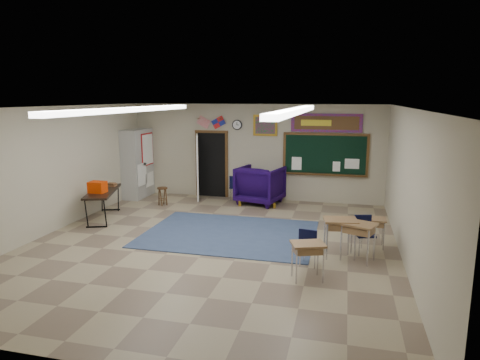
% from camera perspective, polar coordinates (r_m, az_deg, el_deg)
% --- Properties ---
extents(floor, '(9.00, 9.00, 0.00)m').
position_cam_1_polar(floor, '(9.61, -3.85, -8.55)').
color(floor, gray).
rests_on(floor, ground).
extents(back_wall, '(8.00, 0.04, 3.00)m').
position_cam_1_polar(back_wall, '(13.51, 1.91, 3.73)').
color(back_wall, '#B9AF96').
rests_on(back_wall, floor).
extents(front_wall, '(8.00, 0.04, 3.00)m').
position_cam_1_polar(front_wall, '(5.26, -19.38, -8.64)').
color(front_wall, '#B9AF96').
rests_on(front_wall, floor).
extents(left_wall, '(0.04, 9.00, 3.00)m').
position_cam_1_polar(left_wall, '(11.10, -24.02, 1.19)').
color(left_wall, '#B9AF96').
rests_on(left_wall, floor).
extents(right_wall, '(0.04, 9.00, 3.00)m').
position_cam_1_polar(right_wall, '(8.86, 21.48, -0.91)').
color(right_wall, '#B9AF96').
rests_on(right_wall, floor).
extents(ceiling, '(8.00, 9.00, 0.04)m').
position_cam_1_polar(ceiling, '(9.05, -4.10, 9.65)').
color(ceiling, silver).
rests_on(ceiling, back_wall).
extents(area_rug, '(4.00, 3.00, 0.02)m').
position_cam_1_polar(area_rug, '(10.27, -1.41, -7.15)').
color(area_rug, '#374869').
rests_on(area_rug, floor).
extents(fluorescent_strips, '(3.86, 6.00, 0.10)m').
position_cam_1_polar(fluorescent_strips, '(9.06, -4.09, 9.27)').
color(fluorescent_strips, white).
rests_on(fluorescent_strips, ceiling).
extents(doorway, '(1.10, 0.89, 2.16)m').
position_cam_1_polar(doorway, '(13.82, -4.33, 2.02)').
color(doorway, black).
rests_on(doorway, back_wall).
extents(chalkboard, '(2.55, 0.14, 1.30)m').
position_cam_1_polar(chalkboard, '(13.20, 11.27, 3.20)').
color(chalkboard, '#563618').
rests_on(chalkboard, back_wall).
extents(bulletin_board, '(2.10, 0.05, 0.55)m').
position_cam_1_polar(bulletin_board, '(13.11, 11.43, 7.47)').
color(bulletin_board, red).
rests_on(bulletin_board, back_wall).
extents(framed_art_print, '(0.75, 0.05, 0.65)m').
position_cam_1_polar(framed_art_print, '(13.33, 3.39, 7.29)').
color(framed_art_print, '#A87C20').
rests_on(framed_art_print, back_wall).
extents(wall_clock, '(0.32, 0.05, 0.32)m').
position_cam_1_polar(wall_clock, '(13.52, -0.39, 7.36)').
color(wall_clock, black).
rests_on(wall_clock, back_wall).
extents(wall_flags, '(1.16, 0.06, 0.70)m').
position_cam_1_polar(wall_flags, '(13.73, -3.89, 7.94)').
color(wall_flags, red).
rests_on(wall_flags, back_wall).
extents(storage_cabinet, '(0.59, 1.25, 2.20)m').
position_cam_1_polar(storage_cabinet, '(14.22, -13.47, 2.16)').
color(storage_cabinet, '#A6A6A1').
rests_on(storage_cabinet, floor).
extents(wingback_armchair, '(1.50, 1.52, 1.15)m').
position_cam_1_polar(wingback_armchair, '(13.06, 2.72, -0.64)').
color(wingback_armchair, '#150536').
rests_on(wingback_armchair, floor).
extents(student_chair_reading, '(0.43, 0.43, 0.80)m').
position_cam_1_polar(student_chair_reading, '(13.43, -0.41, -1.06)').
color(student_chair_reading, black).
rests_on(student_chair_reading, floor).
extents(student_chair_desk_a, '(0.44, 0.44, 0.77)m').
position_cam_1_polar(student_chair_desk_a, '(8.44, 9.26, -8.72)').
color(student_chair_desk_a, black).
rests_on(student_chair_desk_a, floor).
extents(student_chair_desk_b, '(0.49, 0.49, 0.79)m').
position_cam_1_polar(student_chair_desk_b, '(9.28, 16.29, -7.12)').
color(student_chair_desk_b, black).
rests_on(student_chair_desk_b, floor).
extents(student_desk_front_left, '(0.73, 0.60, 0.79)m').
position_cam_1_polar(student_desk_front_left, '(8.98, 13.16, -7.25)').
color(student_desk_front_left, '#9D7749').
rests_on(student_desk_front_left, floor).
extents(student_desk_front_right, '(0.54, 0.40, 0.64)m').
position_cam_1_polar(student_desk_front_right, '(9.75, 17.25, -6.50)').
color(student_desk_front_right, '#9D7749').
rests_on(student_desk_front_right, floor).
extents(student_desk_back_left, '(0.68, 0.60, 0.69)m').
position_cam_1_polar(student_desk_back_left, '(7.80, 8.99, -10.39)').
color(student_desk_back_left, '#9D7749').
rests_on(student_desk_back_left, floor).
extents(student_desk_back_right, '(0.78, 0.69, 0.78)m').
position_cam_1_polar(student_desk_back_right, '(8.86, 15.47, -7.68)').
color(student_desk_back_right, '#9D7749').
rests_on(student_desk_back_right, floor).
extents(folding_table, '(1.18, 1.96, 1.06)m').
position_cam_1_polar(folding_table, '(11.99, -17.78, -2.98)').
color(folding_table, black).
rests_on(folding_table, floor).
extents(wooden_stool, '(0.31, 0.31, 0.54)m').
position_cam_1_polar(wooden_stool, '(13.07, -10.28, -2.12)').
color(wooden_stool, '#493016').
rests_on(wooden_stool, floor).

